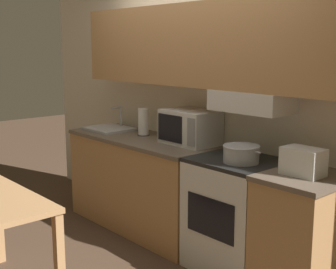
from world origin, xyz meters
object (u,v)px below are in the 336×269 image
Objects in this scene: stove_range at (237,215)px; cooking_pot at (241,153)px; microwave at (190,127)px; toaster at (303,161)px; paper_towel_roll at (143,122)px; sink_basin at (109,128)px.

stove_range is 2.50× the size of cooking_pot.
stove_range is at bearing -10.53° from microwave.
paper_towel_roll is (-1.83, 0.10, 0.04)m from toaster.
stove_range is 1.93× the size of sink_basin.
sink_basin is at bearing 179.40° from toaster.
cooking_pot is 0.73× the size of microwave.
toaster is 1.07× the size of paper_towel_roll.
toaster is at bearing -0.60° from sink_basin.
toaster is 2.30m from sink_basin.
cooking_pot is 0.76m from microwave.
paper_towel_roll is (-0.60, -0.05, -0.02)m from microwave.
toaster is at bearing -6.87° from microwave.
sink_basin is at bearing 178.13° from cooking_pot.
microwave is at bearing 169.47° from stove_range.
cooking_pot is at bearing -1.87° from sink_basin.
stove_range is at bearing 177.33° from toaster.
toaster is (0.50, 0.03, 0.02)m from cooking_pot.
stove_range is 0.89m from microwave.
microwave reaches higher than sink_basin.
paper_towel_roll is at bearing -175.26° from microwave.
cooking_pot is at bearing -14.03° from microwave.
toaster is (0.58, -0.03, 0.54)m from stove_range.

